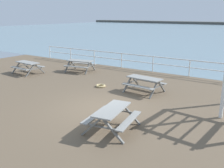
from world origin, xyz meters
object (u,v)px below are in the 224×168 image
object	(u,v)px
picnic_table_far_right	(80,63)
picnic_table_corner	(144,81)
picnic_table_far_left	(112,114)
picnic_table_near_left	(28,65)

from	to	relation	value
picnic_table_far_right	picnic_table_corner	xyz separation A→B (m)	(5.96, -1.93, 0.00)
picnic_table_far_right	picnic_table_corner	bearing A→B (deg)	-29.61
picnic_table_far_left	picnic_table_corner	xyz separation A→B (m)	(-1.08, 4.56, 0.00)
picnic_table_far_right	picnic_table_corner	world-z (taller)	same
picnic_table_near_left	picnic_table_far_left	distance (m)	10.37
picnic_table_far_left	picnic_table_far_right	bearing A→B (deg)	38.11
picnic_table_near_left	picnic_table_far_right	distance (m)	3.50
picnic_table_corner	picnic_table_far_right	bearing A→B (deg)	167.30
picnic_table_corner	picnic_table_far_left	bearing A→B (deg)	-71.40
picnic_table_far_left	picnic_table_near_left	bearing A→B (deg)	57.79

